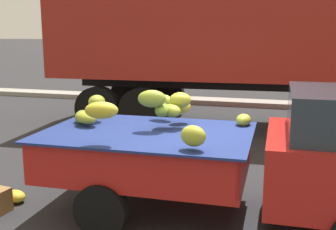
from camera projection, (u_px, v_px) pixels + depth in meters
name	position (u px, v px, depth m)	size (l,w,h in m)	color
ground	(207.00, 208.00, 5.64)	(220.00, 220.00, 0.00)	#28282B
curb_strip	(255.00, 103.00, 13.37)	(80.00, 0.80, 0.16)	gray
pickup_truck	(296.00, 157.00, 4.96)	(4.75, 1.93, 1.70)	#B21E19
semi_trailer	(302.00, 23.00, 9.62)	(12.12, 3.21, 3.95)	maroon
fallen_banana_bunch_near_tailgate	(15.00, 196.00, 5.83)	(0.33, 0.24, 0.17)	gold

